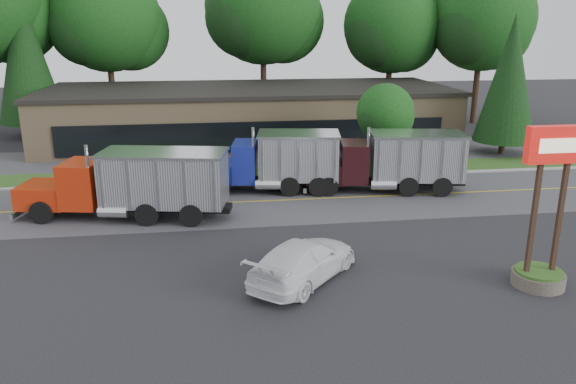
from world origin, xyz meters
The scene contains 19 objects.
ground centered at (0.00, 0.00, 0.00)m, with size 140.00×140.00×0.00m, color #2F2F34.
road centered at (0.00, 9.00, 0.00)m, with size 60.00×8.00×0.02m, color #545459.
center_line centered at (0.00, 9.00, 0.00)m, with size 60.00×0.12×0.01m, color gold.
curb centered at (0.00, 13.20, 0.00)m, with size 60.00×0.30×0.12m, color #9E9E99.
grass_verge centered at (0.00, 15.00, 0.00)m, with size 60.00×3.40×0.03m, color #26531C.
far_parking centered at (0.00, 20.00, 0.00)m, with size 60.00×7.00×0.02m, color #545459.
strip_mall centered at (2.00, 26.00, 2.00)m, with size 32.00×12.00×4.00m, color tan.
bilo_sign centered at (10.50, -2.50, 2.02)m, with size 2.20×1.90×5.95m.
tree_far_b centered at (-9.84, 34.12, 9.30)m, with size 10.21×9.61×14.56m.
tree_far_c centered at (4.17, 34.13, 10.25)m, with size 11.26×10.60×16.06m.
tree_far_d centered at (16.14, 33.11, 8.64)m, with size 9.49×8.93×13.54m.
tree_far_e centered at (24.15, 31.12, 9.17)m, with size 10.08×9.48×14.38m.
evergreen_left centered at (-16.00, 30.00, 6.76)m, with size 5.41×5.41×12.30m.
evergreen_right centered at (20.00, 18.00, 5.46)m, with size 4.37×4.37×9.94m.
tree_verge centered at (10.06, 15.05, 3.57)m, with size 3.93×3.70×5.61m.
dump_truck_red centered at (-4.94, 7.27, 1.81)m, with size 10.52×4.42×3.36m.
dump_truck_blue centered at (2.60, 10.96, 1.80)m, with size 7.97×3.74×3.36m.
dump_truck_maroon centered at (9.05, 10.00, 1.81)m, with size 9.15×3.92×3.36m.
rally_car centered at (2.00, -0.83, 0.78)m, with size 2.17×5.34×1.55m, color white.
Camera 1 is at (-1.29, -19.90, 9.32)m, focal length 35.00 mm.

